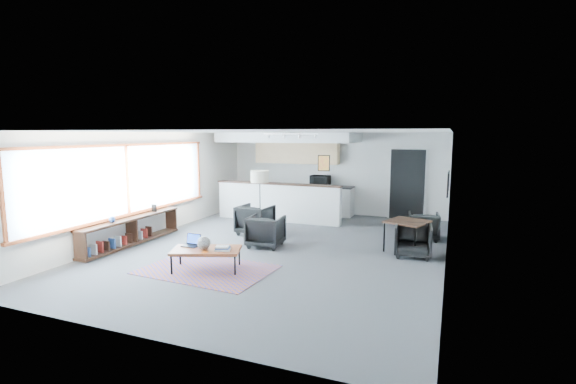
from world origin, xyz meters
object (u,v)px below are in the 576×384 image
at_px(microwave, 320,179).
at_px(laptop, 192,242).
at_px(armchair_left, 255,218).
at_px(dining_chair_near, 413,241).
at_px(book_stack, 223,248).
at_px(armchair_right, 266,230).
at_px(ceramic_pot, 204,243).
at_px(floor_lamp, 260,179).
at_px(dining_chair_far, 423,227).
at_px(coffee_table, 206,250).
at_px(dining_table, 407,224).

bearing_deg(microwave, laptop, -92.59).
height_order(armchair_left, dining_chair_near, armchair_left).
distance_m(book_stack, armchair_right, 1.91).
height_order(ceramic_pot, floor_lamp, floor_lamp).
bearing_deg(book_stack, floor_lamp, 102.72).
distance_m(book_stack, dining_chair_far, 5.13).
distance_m(coffee_table, dining_chair_far, 5.37).
bearing_deg(ceramic_pot, book_stack, 11.75).
relative_size(book_stack, armchair_right, 0.43).
relative_size(floor_lamp, microwave, 2.78).
bearing_deg(laptop, armchair_left, 91.65).
distance_m(armchair_right, dining_chair_near, 3.23).
bearing_deg(armchair_left, dining_chair_near, 174.24).
distance_m(book_stack, microwave, 6.09).
bearing_deg(armchair_right, book_stack, 85.54).
distance_m(armchair_left, dining_chair_far, 4.19).
bearing_deg(coffee_table, floor_lamp, 76.12).
bearing_deg(dining_chair_far, floor_lamp, 4.28).
distance_m(laptop, floor_lamp, 3.15).
xyz_separation_m(dining_table, dining_chair_near, (0.16, -0.36, -0.30)).
height_order(coffee_table, dining_table, dining_table).
bearing_deg(armchair_right, armchair_left, -57.49).
xyz_separation_m(coffee_table, dining_chair_far, (3.65, 3.94, -0.07)).
xyz_separation_m(ceramic_pot, dining_chair_far, (3.67, 3.99, -0.23)).
height_order(coffee_table, floor_lamp, floor_lamp).
distance_m(coffee_table, microwave, 6.13).
bearing_deg(book_stack, armchair_left, 104.56).
bearing_deg(dining_chair_near, ceramic_pot, -150.90).
relative_size(armchair_left, dining_chair_near, 1.29).
height_order(laptop, floor_lamp, floor_lamp).
bearing_deg(floor_lamp, dining_chair_far, 11.67).
xyz_separation_m(coffee_table, dining_chair_near, (3.54, 2.35, -0.06)).
xyz_separation_m(dining_chair_near, microwave, (-3.20, 3.72, 0.81)).
distance_m(dining_table, microwave, 4.56).
height_order(dining_table, dining_chair_near, dining_table).
bearing_deg(armchair_right, floor_lamp, -63.95).
bearing_deg(floor_lamp, coffee_table, -83.45).
height_order(book_stack, armchair_left, armchair_left).
distance_m(armchair_left, microwave, 3.31).
bearing_deg(floor_lamp, ceramic_pot, -83.89).
bearing_deg(microwave, floor_lamp, -99.00).
height_order(dining_chair_far, microwave, microwave).
height_order(armchair_right, dining_chair_far, armchair_right).
bearing_deg(book_stack, microwave, 89.95).
relative_size(laptop, microwave, 0.53).
relative_size(floor_lamp, dining_chair_near, 2.53).
bearing_deg(book_stack, dining_chair_near, 36.03).
relative_size(book_stack, armchair_left, 0.41).
xyz_separation_m(laptop, ceramic_pot, (0.36, -0.15, 0.06)).
bearing_deg(armchair_right, coffee_table, 75.60).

